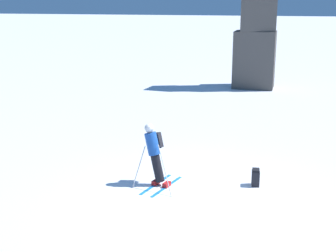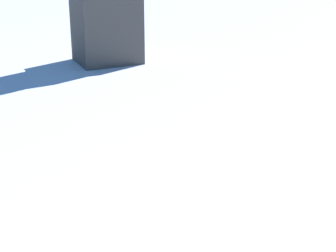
{
  "view_description": "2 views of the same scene",
  "coord_description": "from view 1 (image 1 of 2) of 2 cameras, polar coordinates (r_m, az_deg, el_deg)",
  "views": [
    {
      "loc": [
        2.62,
        -12.04,
        5.17
      ],
      "look_at": [
        -1.04,
        1.46,
        1.39
      ],
      "focal_mm": 50.0,
      "sensor_mm": 36.0,
      "label": 1
    },
    {
      "loc": [
        -6.59,
        -4.57,
        5.67
      ],
      "look_at": [
        -2.34,
        4.84,
        1.71
      ],
      "focal_mm": 60.0,
      "sensor_mm": 36.0,
      "label": 2
    }
  ],
  "objects": [
    {
      "name": "rock_pillar",
      "position": [
        28.67,
        10.76,
        12.64
      ],
      "size": [
        2.41,
        2.11,
        9.67
      ],
      "color": "#4C4742",
      "rests_on": "ground"
    },
    {
      "name": "ground_plane",
      "position": [
        13.37,
        2.7,
        -7.63
      ],
      "size": [
        300.0,
        300.0,
        0.0
      ],
      "primitive_type": "plane",
      "color": "white"
    },
    {
      "name": "skier",
      "position": [
        13.34,
        -1.67,
        -3.03
      ],
      "size": [
        1.26,
        1.78,
        1.83
      ],
      "rotation": [
        0.0,
        0.0,
        -0.24
      ],
      "color": "#1E7AC6",
      "rests_on": "ground"
    },
    {
      "name": "spare_backpack",
      "position": [
        13.71,
        10.63,
        -6.19
      ],
      "size": [
        0.25,
        0.32,
        0.5
      ],
      "rotation": [
        0.0,
        0.0,
        4.83
      ],
      "color": "black",
      "rests_on": "ground"
    }
  ]
}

